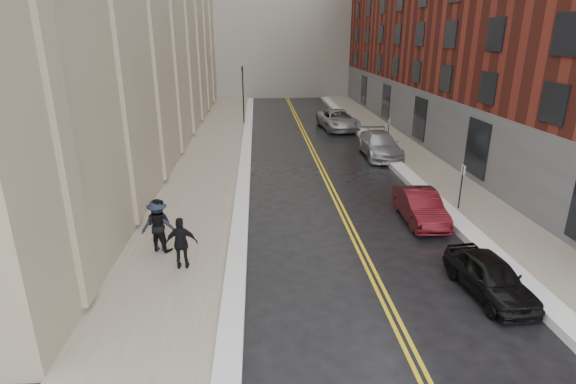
{
  "coord_description": "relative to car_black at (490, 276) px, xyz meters",
  "views": [
    {
      "loc": [
        -1.33,
        -10.9,
        7.8
      ],
      "look_at": [
        -0.15,
        6.68,
        1.6
      ],
      "focal_mm": 28.0,
      "sensor_mm": 36.0,
      "label": 1
    }
  ],
  "objects": [
    {
      "name": "ground",
      "position": [
        -5.82,
        -1.04,
        -0.64
      ],
      "size": [
        160.0,
        160.0,
        0.0
      ],
      "primitive_type": "plane",
      "color": "black",
      "rests_on": "ground"
    },
    {
      "name": "sidewalk_right",
      "position": [
        3.18,
        14.96,
        -0.56
      ],
      "size": [
        3.0,
        64.0,
        0.15
      ],
      "primitive_type": "cube",
      "color": "gray",
      "rests_on": "ground"
    },
    {
      "name": "lane_stripe_a",
      "position": [
        -3.44,
        14.96,
        -0.63
      ],
      "size": [
        0.12,
        64.0,
        0.01
      ],
      "primitive_type": "cube",
      "color": "gold",
      "rests_on": "ground"
    },
    {
      "name": "building_right",
      "position": [
        11.68,
        21.96,
        8.36
      ],
      "size": [
        14.0,
        50.0,
        18.0
      ],
      "primitive_type": "cube",
      "color": "maroon",
      "rests_on": "ground"
    },
    {
      "name": "car_silver_near",
      "position": [
        0.98,
        17.06,
        0.16
      ],
      "size": [
        2.34,
        5.54,
        1.6
      ],
      "primitive_type": "imported",
      "rotation": [
        0.0,
        0.0,
        -0.02
      ],
      "color": "#98999F",
      "rests_on": "ground"
    },
    {
      "name": "snow_ridge_left",
      "position": [
        -8.02,
        14.96,
        -0.51
      ],
      "size": [
        0.7,
        60.8,
        0.26
      ],
      "primitive_type": "cube",
      "color": "white",
      "rests_on": "ground"
    },
    {
      "name": "snow_ridge_right",
      "position": [
        1.33,
        14.96,
        -0.49
      ],
      "size": [
        0.85,
        60.8,
        0.3
      ],
      "primitive_type": "cube",
      "color": "white",
      "rests_on": "ground"
    },
    {
      "name": "lane_stripe_b",
      "position": [
        -3.2,
        14.96,
        -0.63
      ],
      "size": [
        0.12,
        64.0,
        0.01
      ],
      "primitive_type": "cube",
      "color": "gold",
      "rests_on": "ground"
    },
    {
      "name": "parking_sign_near",
      "position": [
        2.08,
        6.96,
        0.72
      ],
      "size": [
        0.06,
        0.35,
        2.23
      ],
      "color": "black",
      "rests_on": "ground"
    },
    {
      "name": "pedestrian_a",
      "position": [
        -10.9,
        3.56,
        0.53
      ],
      "size": [
        1.2,
        1.09,
        2.02
      ],
      "primitive_type": "imported",
      "rotation": [
        0.0,
        0.0,
        2.75
      ],
      "color": "black",
      "rests_on": "sidewalk_left"
    },
    {
      "name": "car_black",
      "position": [
        0.0,
        0.0,
        0.0
      ],
      "size": [
        1.85,
        3.86,
        1.27
      ],
      "primitive_type": "imported",
      "rotation": [
        0.0,
        0.0,
        0.1
      ],
      "color": "black",
      "rests_on": "ground"
    },
    {
      "name": "parking_sign_far",
      "position": [
        2.08,
        18.96,
        0.72
      ],
      "size": [
        0.06,
        0.35,
        2.23
      ],
      "color": "black",
      "rests_on": "ground"
    },
    {
      "name": "traffic_signal",
      "position": [
        -8.42,
        28.96,
        2.45
      ],
      "size": [
        0.18,
        0.15,
        5.2
      ],
      "color": "black",
      "rests_on": "ground"
    },
    {
      "name": "pedestrian_c",
      "position": [
        -9.84,
        2.11,
        0.44
      ],
      "size": [
        1.11,
        0.51,
        1.85
      ],
      "primitive_type": "imported",
      "rotation": [
        0.0,
        0.0,
        3.19
      ],
      "color": "black",
      "rests_on": "sidewalk_left"
    },
    {
      "name": "car_maroon",
      "position": [
        -0.14,
        5.95,
        0.05
      ],
      "size": [
        1.56,
        4.2,
        1.37
      ],
      "primitive_type": "imported",
      "rotation": [
        0.0,
        0.0,
        -0.03
      ],
      "color": "#450C12",
      "rests_on": "ground"
    },
    {
      "name": "sidewalk_left",
      "position": [
        -10.32,
        14.96,
        -0.56
      ],
      "size": [
        4.0,
        64.0,
        0.15
      ],
      "primitive_type": "cube",
      "color": "gray",
      "rests_on": "ground"
    },
    {
      "name": "car_silver_far",
      "position": [
        -0.24,
        26.39,
        0.19
      ],
      "size": [
        3.33,
        6.19,
        1.65
      ],
      "primitive_type": "imported",
      "rotation": [
        0.0,
        0.0,
        0.1
      ],
      "color": "#9EA1A6",
      "rests_on": "ground"
    },
    {
      "name": "pedestrian_b",
      "position": [
        -10.91,
        3.56,
        0.51
      ],
      "size": [
        1.3,
        0.76,
        1.99
      ],
      "primitive_type": "imported",
      "rotation": [
        0.0,
        0.0,
        3.13
      ],
      "color": "#1A2230",
      "rests_on": "sidewalk_left"
    }
  ]
}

